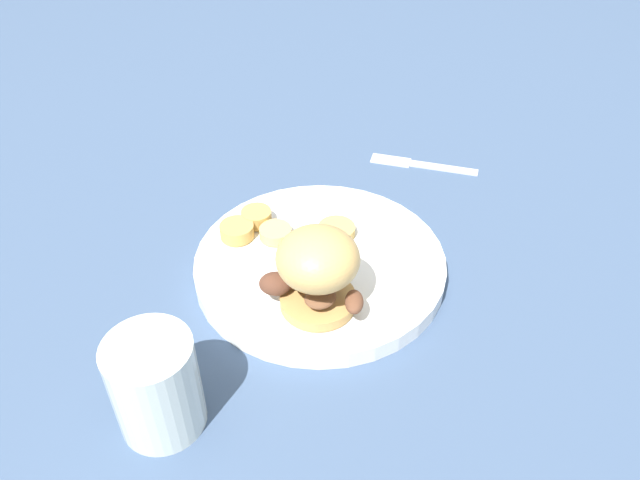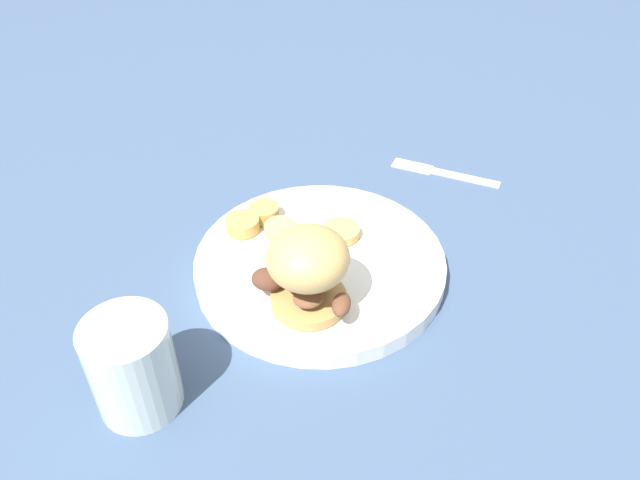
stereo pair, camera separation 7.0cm
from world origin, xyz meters
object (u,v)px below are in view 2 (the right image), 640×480
at_px(dinner_plate, 320,263).
at_px(drinking_glass, 133,367).
at_px(fork, 443,172).
at_px(sandwich, 307,269).

height_order(dinner_plate, drinking_glass, drinking_glass).
xyz_separation_m(fork, drinking_glass, (-0.52, 0.00, 0.05)).
height_order(dinner_plate, sandwich, sandwich).
relative_size(dinner_plate, sandwich, 2.42).
distance_m(dinner_plate, sandwich, 0.10).
bearing_deg(dinner_plate, fork, 0.74).
distance_m(dinner_plate, fork, 0.27).
xyz_separation_m(dinner_plate, sandwich, (-0.06, -0.04, 0.06)).
relative_size(dinner_plate, drinking_glass, 2.87).
height_order(dinner_plate, fork, dinner_plate).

